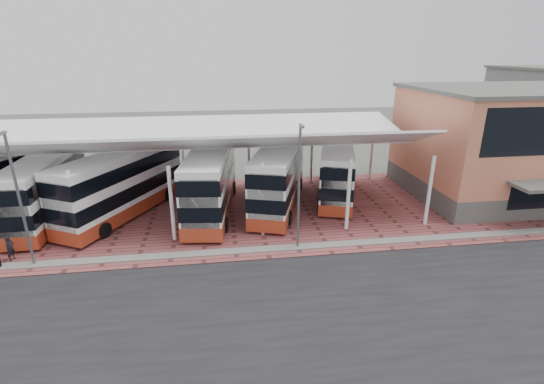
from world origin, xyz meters
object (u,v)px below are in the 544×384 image
object	(u,v)px
terminal	(520,142)
bus_4	(279,176)
bus_1	(45,189)
bus_2	(122,185)
bus_3	(211,181)
bus_5	(336,170)
pedestrian	(10,248)

from	to	relation	value
terminal	bus_4	xyz separation A→B (m)	(-21.04, -0.08, -2.15)
bus_1	bus_4	distance (m)	17.60
bus_2	bus_3	world-z (taller)	bus_3
bus_3	bus_5	bearing A→B (deg)	18.22
bus_1	bus_2	xyz separation A→B (m)	(5.48, -0.00, 0.11)
pedestrian	bus_5	bearing A→B (deg)	-49.90
bus_3	bus_1	bearing A→B (deg)	-173.76
bus_2	pedestrian	world-z (taller)	bus_2
bus_2	terminal	bearing A→B (deg)	28.50
pedestrian	bus_3	bearing A→B (deg)	-42.78
terminal	bus_2	xyz separation A→B (m)	(-33.15, -0.47, -2.15)
terminal	bus_3	size ratio (longest dim) A/B	1.49
bus_2	pedestrian	distance (m)	8.52
bus_2	bus_4	world-z (taller)	bus_4
bus_2	bus_4	size ratio (longest dim) A/B	0.97
bus_5	pedestrian	world-z (taller)	bus_5
bus_1	bus_4	size ratio (longest dim) A/B	0.94
bus_5	pedestrian	bearing A→B (deg)	-143.13
bus_2	bus_5	world-z (taller)	bus_2
bus_5	pedestrian	xyz separation A→B (m)	(-22.78, -8.35, -1.48)
bus_4	terminal	bearing A→B (deg)	18.01
bus_1	bus_3	world-z (taller)	bus_3
bus_3	bus_4	distance (m)	5.44
bus_3	bus_4	world-z (taller)	bus_3
bus_4	pedestrian	bearing A→B (deg)	-141.06
bus_4	bus_5	bearing A→B (deg)	34.45
bus_1	bus_5	size ratio (longest dim) A/B	1.01
bus_1	bus_5	xyz separation A→B (m)	(22.87, 1.97, -0.07)
bus_3	pedestrian	size ratio (longest dim) A/B	7.86
bus_1	bus_4	xyz separation A→B (m)	(17.59, 0.39, 0.11)
bus_2	bus_1	bearing A→B (deg)	-152.33
bus_1	bus_2	distance (m)	5.48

